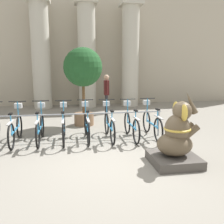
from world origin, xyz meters
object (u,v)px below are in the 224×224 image
(bicycle_6, at_px, (109,125))
(bicycle_4, at_px, (64,127))
(potted_tree, at_px, (83,71))
(bicycle_2, at_px, (16,128))
(bicycle_5, at_px, (87,125))
(person_pedestrian, at_px, (106,90))
(bicycle_8, at_px, (152,123))
(bicycle_7, at_px, (131,124))
(bicycle_3, at_px, (40,127))
(elephant_statue, at_px, (176,140))

(bicycle_6, bearing_deg, bicycle_4, 179.64)
(potted_tree, bearing_deg, bicycle_2, -137.15)
(bicycle_5, distance_m, person_pedestrian, 3.99)
(bicycle_5, xyz_separation_m, potted_tree, (0.03, 1.82, 1.49))
(bicycle_8, height_order, person_pedestrian, person_pedestrian)
(bicycle_7, relative_size, person_pedestrian, 1.04)
(bicycle_2, relative_size, bicycle_5, 1.00)
(bicycle_8, bearing_deg, bicycle_3, 179.74)
(bicycle_5, relative_size, bicycle_7, 1.00)
(bicycle_8, bearing_deg, person_pedestrian, 101.99)
(bicycle_7, bearing_deg, potted_tree, 123.84)
(bicycle_4, height_order, bicycle_5, same)
(bicycle_2, xyz_separation_m, person_pedestrian, (3.08, 3.78, 0.61))
(elephant_statue, bearing_deg, bicycle_6, 118.62)
(bicycle_6, relative_size, potted_tree, 0.65)
(bicycle_3, xyz_separation_m, elephant_statue, (3.08, -2.12, 0.12))
(person_pedestrian, xyz_separation_m, potted_tree, (-1.11, -1.96, 0.88))
(bicycle_3, height_order, bicycle_6, same)
(bicycle_4, relative_size, bicycle_7, 1.00)
(bicycle_8, distance_m, person_pedestrian, 3.92)
(bicycle_3, height_order, bicycle_7, same)
(potted_tree, bearing_deg, person_pedestrian, 60.50)
(bicycle_2, bearing_deg, person_pedestrian, 50.89)
(bicycle_3, xyz_separation_m, person_pedestrian, (2.43, 3.77, 0.61))
(bicycle_8, bearing_deg, bicycle_7, -174.75)
(bicycle_4, xyz_separation_m, bicycle_6, (1.29, -0.01, 0.00))
(bicycle_4, bearing_deg, bicycle_8, 0.41)
(bicycle_6, distance_m, potted_tree, 2.46)
(bicycle_2, distance_m, bicycle_3, 0.65)
(bicycle_5, relative_size, potted_tree, 0.65)
(bicycle_2, relative_size, potted_tree, 0.65)
(bicycle_2, xyz_separation_m, bicycle_4, (1.29, -0.02, 0.00))
(bicycle_5, distance_m, bicycle_7, 1.30)
(bicycle_4, xyz_separation_m, potted_tree, (0.68, 1.85, 1.49))
(bicycle_4, height_order, person_pedestrian, person_pedestrian)
(bicycle_5, relative_size, elephant_statue, 1.11)
(bicycle_3, relative_size, bicycle_6, 1.00)
(bicycle_6, distance_m, elephant_statue, 2.37)
(bicycle_3, bearing_deg, bicycle_8, -0.26)
(potted_tree, bearing_deg, bicycle_5, -90.91)
(bicycle_2, distance_m, bicycle_8, 3.88)
(bicycle_6, bearing_deg, bicycle_2, 179.39)
(bicycle_8, bearing_deg, bicycle_6, -178.82)
(bicycle_4, bearing_deg, bicycle_6, -0.36)
(bicycle_7, height_order, elephant_statue, elephant_statue)
(bicycle_5, distance_m, bicycle_8, 1.94)
(bicycle_3, height_order, bicycle_4, same)
(bicycle_5, bearing_deg, elephant_statue, -49.93)
(person_pedestrian, bearing_deg, bicycle_6, -97.32)
(bicycle_3, relative_size, bicycle_8, 1.00)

